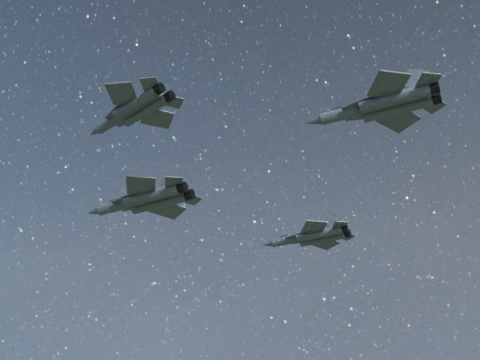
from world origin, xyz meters
The scene contains 4 objects.
jet_lead centered at (-13.82, -4.03, 148.44)m, with size 18.69×13.06×4.71m.
jet_left centered at (0.48, 22.81, 150.67)m, with size 16.58×11.55×4.17m.
jet_right centered at (-5.14, -17.69, 151.71)m, with size 15.27×10.64×3.84m.
jet_slot centered at (21.99, -3.11, 151.04)m, with size 17.57×12.20×4.42m.
Camera 1 is at (33.75, -56.51, 105.39)m, focal length 42.00 mm.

